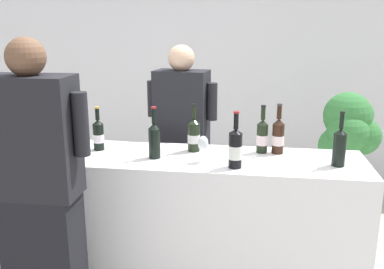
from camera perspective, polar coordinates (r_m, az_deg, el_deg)
The scene contains 18 objects.
wall_back at distance 5.26m, azimuth 2.57°, elevation 10.04°, with size 8.00×0.10×2.80m, color white.
counter at distance 2.99m, azimuth -2.83°, elevation -11.91°, with size 2.53×0.60×0.99m, color white.
wine_bottle_0 at distance 2.55m, azimuth 5.85°, elevation -1.85°, with size 0.08×0.08×0.35m.
wine_bottle_1 at distance 2.88m, azimuth 11.50°, elevation -0.17°, with size 0.08×0.08×0.34m.
wine_bottle_2 at distance 2.87m, azimuth 0.24°, elevation -0.01°, with size 0.08×0.08×0.33m.
wine_bottle_3 at distance 3.08m, azimuth -14.75°, elevation 0.39°, with size 0.08×0.08×0.30m.
wine_bottle_4 at distance 3.19m, azimuth -21.54°, elevation 0.34°, with size 0.08×0.08×0.31m.
wine_bottle_5 at distance 2.97m, azimuth -12.47°, elevation -0.01°, with size 0.07×0.07×0.30m.
wine_bottle_6 at distance 3.01m, azimuth -16.84°, elevation 0.20°, with size 0.08×0.08×0.35m.
wine_bottle_7 at distance 3.01m, azimuth -22.70°, elevation -0.61°, with size 0.08×0.08×0.30m.
wine_bottle_8 at distance 2.87m, azimuth 9.42°, elevation -0.18°, with size 0.07×0.07×0.32m.
wine_bottle_9 at distance 2.73m, azimuth -5.08°, elevation -0.61°, with size 0.08×0.08×0.34m.
wine_bottle_10 at distance 2.84m, azimuth -15.34°, elevation -0.51°, with size 0.08×0.08×0.35m.
wine_bottle_11 at distance 2.72m, azimuth 19.21°, elevation -1.49°, with size 0.08×0.08×0.34m.
wine_glass at distance 2.64m, azimuth 1.50°, elevation -1.36°, with size 0.07×0.07×0.17m.
person_server at distance 3.42m, azimuth -1.35°, elevation -2.48°, with size 0.56×0.29×1.67m.
person_guest at distance 2.46m, azimuth -19.67°, elevation -9.38°, with size 0.60×0.25×1.77m.
potted_shrub at distance 4.19m, azimuth 20.26°, elevation -0.57°, with size 0.57×0.52×1.22m.
Camera 1 is at (0.53, -2.62, 1.83)m, focal length 39.68 mm.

